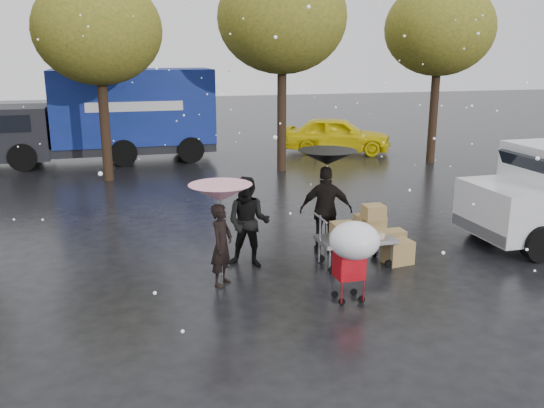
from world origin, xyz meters
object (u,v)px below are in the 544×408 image
object	(u,v)px
vendor_cart	(359,230)
blue_truck	(112,116)
person_black	(326,210)
person_pink	(222,245)
yellow_taxi	(337,135)
shopping_cart	(354,245)

from	to	relation	value
vendor_cart	blue_truck	distance (m)	13.80
person_black	vendor_cart	xyz separation A→B (m)	(0.39, -0.85, -0.21)
person_pink	yellow_taxi	distance (m)	14.63
person_pink	shopping_cart	xyz separation A→B (m)	(1.96, -1.43, 0.30)
person_black	shopping_cart	distance (m)	2.58
yellow_taxi	vendor_cart	bearing A→B (deg)	-176.29
person_black	yellow_taxi	bearing A→B (deg)	-95.36
shopping_cart	person_black	bearing A→B (deg)	79.45
vendor_cart	shopping_cart	xyz separation A→B (m)	(-0.86, -1.68, 0.34)
vendor_cart	yellow_taxi	xyz separation A→B (m)	(4.49, 12.41, 0.03)
person_black	vendor_cart	world-z (taller)	person_black
person_black	blue_truck	world-z (taller)	blue_truck
blue_truck	yellow_taxi	distance (m)	9.15
person_pink	vendor_cart	size ratio (longest dim) A/B	1.01
person_black	shopping_cart	world-z (taller)	person_black
blue_truck	yellow_taxi	size ratio (longest dim) A/B	1.87
person_black	yellow_taxi	distance (m)	12.55
person_black	yellow_taxi	size ratio (longest dim) A/B	0.42
shopping_cart	blue_truck	bearing A→B (deg)	104.24
person_black	blue_truck	size ratio (longest dim) A/B	0.23
person_pink	yellow_taxi	bearing A→B (deg)	5.44
vendor_cart	person_pink	bearing A→B (deg)	-174.84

